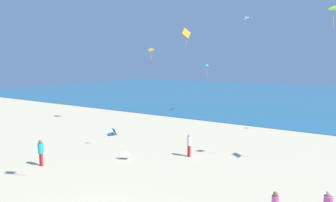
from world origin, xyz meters
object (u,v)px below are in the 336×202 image
(person_0, at_px, (189,144))
(person_2, at_px, (327,202))
(beach_chair_mid_beach, at_px, (113,132))
(kite_teal, at_px, (207,65))
(kite_orange, at_px, (186,34))
(kite_white, at_px, (245,18))
(kite_yellow, at_px, (151,49))
(beach_chair_near_camera, at_px, (125,155))
(person_3, at_px, (41,151))
(kite_lime, at_px, (334,8))

(person_0, relative_size, person_2, 2.03)
(beach_chair_mid_beach, relative_size, kite_teal, 0.49)
(person_0, bearing_deg, kite_orange, 59.92)
(kite_teal, bearing_deg, kite_orange, -72.38)
(person_0, xyz_separation_m, kite_white, (-1.70, 16.88, 10.44))
(kite_white, bearing_deg, beach_chair_mid_beach, -113.49)
(kite_yellow, relative_size, kite_white, 0.58)
(beach_chair_near_camera, xyz_separation_m, person_3, (-3.51, -3.70, 0.70))
(kite_teal, height_order, kite_white, kite_white)
(beach_chair_mid_beach, height_order, person_3, person_3)
(person_2, bearing_deg, beach_chair_near_camera, -22.49)
(kite_yellow, height_order, kite_orange, kite_orange)
(person_0, xyz_separation_m, kite_yellow, (-2.44, -0.92, 6.23))
(kite_teal, bearing_deg, person_3, -92.86)
(person_3, xyz_separation_m, kite_orange, (5.39, 8.51, 7.40))
(kite_teal, distance_m, kite_white, 6.84)
(person_3, bearing_deg, kite_orange, 152.57)
(person_3, height_order, kite_teal, kite_teal)
(beach_chair_near_camera, bearing_deg, kite_yellow, -52.43)
(person_2, height_order, kite_lime, kite_lime)
(kite_yellow, bearing_deg, kite_orange, 72.82)
(person_2, relative_size, kite_teal, 0.45)
(person_0, bearing_deg, beach_chair_mid_beach, 105.32)
(person_2, distance_m, kite_lime, 10.26)
(kite_yellow, height_order, kite_white, kite_white)
(person_3, distance_m, kite_orange, 12.50)
(beach_chair_mid_beach, bearing_deg, kite_white, -176.32)
(person_3, xyz_separation_m, kite_white, (5.16, 23.18, 10.39))
(person_2, height_order, kite_teal, kite_teal)
(person_3, bearing_deg, beach_chair_mid_beach, -164.54)
(person_0, bearing_deg, kite_yellow, 137.12)
(beach_chair_near_camera, bearing_deg, person_2, -115.79)
(beach_chair_near_camera, xyz_separation_m, person_2, (11.64, -0.39, 0.04))
(beach_chair_near_camera, bearing_deg, person_3, 112.62)
(person_0, height_order, kite_yellow, kite_yellow)
(beach_chair_mid_beach, bearing_deg, kite_lime, 118.40)
(person_2, bearing_deg, beach_chair_mid_beach, -36.09)
(person_0, xyz_separation_m, kite_lime, (7.80, 1.98, 8.35))
(person_2, height_order, kite_orange, kite_orange)
(beach_chair_mid_beach, distance_m, person_0, 8.51)
(beach_chair_near_camera, xyz_separation_m, kite_orange, (1.88, 4.81, 8.10))
(person_0, distance_m, kite_white, 19.92)
(kite_yellow, xyz_separation_m, kite_white, (0.73, 17.80, 4.21))
(beach_chair_near_camera, bearing_deg, beach_chair_mid_beach, 25.83)
(kite_orange, bearing_deg, beach_chair_near_camera, -111.36)
(kite_teal, bearing_deg, beach_chair_near_camera, -82.51)
(person_3, height_order, kite_orange, kite_orange)
(person_3, distance_m, kite_white, 25.92)
(beach_chair_mid_beach, relative_size, kite_lime, 0.64)
(beach_chair_near_camera, bearing_deg, person_0, -76.08)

